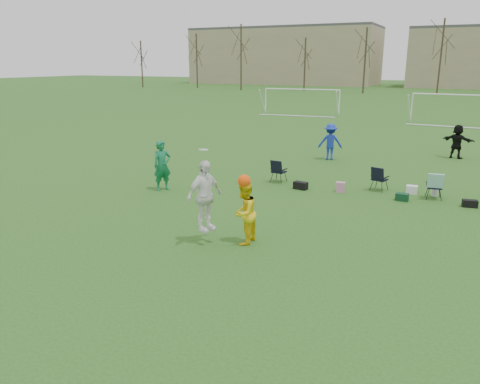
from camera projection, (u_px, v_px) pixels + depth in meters
The scene contains 9 objects.
ground at pixel (251, 261), 12.06m from camera, with size 260.00×260.00×0.00m, color #265019.
fielder_green_near at pixel (162, 166), 18.52m from camera, with size 0.72×0.48×1.99m, color #136C43.
fielder_blue at pixel (330, 142), 24.36m from camera, with size 1.21×0.70×1.88m, color #1730AE.
fielder_black at pixel (457, 141), 24.74m from camera, with size 1.66×0.53×1.79m, color black.
center_contest at pixel (224, 204), 12.97m from camera, with size 1.77×1.53×2.71m.
sideline_setup at pixel (409, 183), 17.84m from camera, with size 9.11×1.77×1.66m.
goal_left at pixel (302, 94), 45.23m from camera, with size 7.39×0.76×2.46m.
goal_mid at pixel (460, 101), 37.66m from camera, with size 7.40×0.63×2.46m.
tree_line at pixel (441, 61), 71.24m from camera, with size 110.28×3.28×11.40m.
Camera 1 is at (4.58, -10.16, 4.96)m, focal length 35.00 mm.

